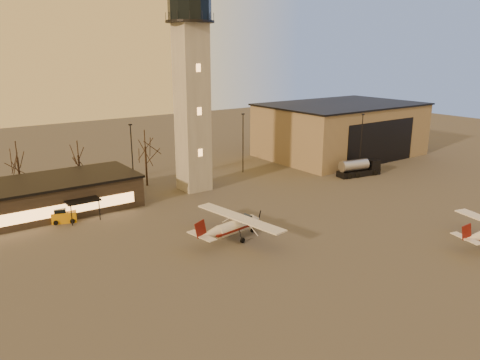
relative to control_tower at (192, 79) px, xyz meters
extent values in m
plane|color=#494643|center=(0.00, -30.00, -16.33)|extent=(220.00, 220.00, 0.00)
cube|color=gray|center=(0.00, 0.00, -4.33)|extent=(4.00, 4.00, 24.00)
cylinder|color=black|center=(0.00, 0.00, 7.82)|extent=(6.80, 6.80, 0.30)
cylinder|color=black|center=(0.00, 0.00, 9.67)|extent=(6.00, 6.00, 3.40)
cube|color=#958261|center=(36.00, 4.00, -11.33)|extent=(30.00, 20.00, 10.00)
cube|color=black|center=(36.00, 4.00, -6.18)|extent=(30.60, 20.60, 0.30)
cube|color=black|center=(36.00, -6.02, -12.33)|extent=(18.00, 0.10, 8.00)
cube|color=black|center=(-22.00, 2.00, -14.33)|extent=(25.00, 10.00, 4.00)
cube|color=black|center=(-22.00, 2.00, -12.18)|extent=(25.40, 10.40, 0.30)
cube|color=#FDAC58|center=(-22.00, -3.02, -14.73)|extent=(22.00, 0.08, 1.40)
cube|color=black|center=(-18.00, -4.00, -13.73)|extent=(4.00, 2.00, 0.20)
cylinder|color=black|center=(-8.00, 4.00, -11.33)|extent=(0.16, 0.16, 10.00)
cube|color=black|center=(-8.00, 4.00, -6.28)|extent=(0.50, 0.25, 0.18)
cylinder|color=black|center=(12.00, 4.00, -11.33)|extent=(0.16, 0.16, 10.00)
cube|color=black|center=(12.00, 4.00, -6.28)|extent=(0.50, 0.25, 0.18)
cylinder|color=black|center=(28.00, -8.00, -11.33)|extent=(0.16, 0.16, 10.00)
cube|color=black|center=(28.00, -8.00, -6.28)|extent=(0.50, 0.25, 0.18)
cylinder|color=black|center=(-14.00, 10.00, -13.70)|extent=(0.28, 0.28, 5.25)
cylinder|color=black|center=(-5.00, 6.00, -13.25)|extent=(0.28, 0.28, 6.16)
cylinder|color=black|center=(4.00, 8.00, -13.84)|extent=(0.28, 0.28, 4.97)
cylinder|color=black|center=(-22.00, 12.00, -13.53)|extent=(0.28, 0.28, 5.60)
cone|color=white|center=(12.19, -36.70, -14.85)|extent=(2.74, 1.73, 1.16)
cube|color=white|center=(11.27, -36.48, -14.74)|extent=(1.75, 3.61, 0.08)
cube|color=#58110C|center=(11.16, -36.45, -14.00)|extent=(1.45, 0.43, 1.79)
cylinder|color=silver|center=(-6.00, -19.50, -14.90)|extent=(5.42, 2.25, 1.49)
cone|color=silver|center=(-2.95, -19.05, -14.90)|extent=(1.23, 1.55, 1.42)
cone|color=silver|center=(-9.84, -20.08, -14.72)|extent=(2.90, 1.65, 1.26)
cube|color=black|center=(-4.87, -19.33, -14.38)|extent=(1.87, 1.44, 0.80)
cube|color=#59110C|center=(-6.23, -19.54, -14.95)|extent=(6.33, 2.43, 0.25)
cube|color=silver|center=(-5.43, -19.42, -14.00)|extent=(3.55, 12.69, 0.16)
cube|color=silver|center=(-10.86, -20.23, -14.61)|extent=(1.57, 3.88, 0.09)
cube|color=#59110C|center=(-10.97, -20.25, -13.81)|extent=(1.58, 0.32, 1.94)
cube|color=black|center=(26.47, -9.19, -15.83)|extent=(7.88, 3.48, 0.99)
cube|color=black|center=(29.29, -9.70, -14.62)|extent=(2.13, 2.35, 1.61)
cube|color=black|center=(29.91, -9.81, -14.35)|extent=(0.39, 1.69, 0.90)
cylinder|color=#B5B5BA|center=(25.41, -8.99, -14.44)|extent=(5.28, 2.75, 1.88)
cube|color=#C8890B|center=(-20.13, -3.00, -15.66)|extent=(3.19, 2.34, 1.33)
cube|color=black|center=(-20.49, -2.88, -14.90)|extent=(1.68, 1.68, 0.76)
camera|label=1|loc=(-33.95, -59.40, 4.01)|focal=35.00mm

